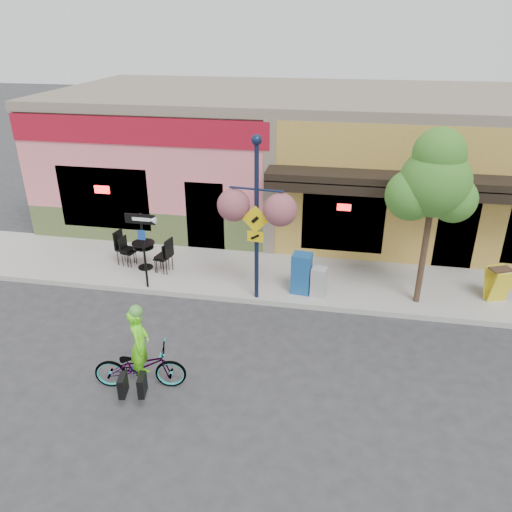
{
  "coord_description": "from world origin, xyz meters",
  "views": [
    {
      "loc": [
        1.16,
        -10.5,
        6.7
      ],
      "look_at": [
        -0.86,
        0.5,
        1.4
      ],
      "focal_mm": 35.0,
      "sensor_mm": 36.0,
      "label": 1
    }
  ],
  "objects_px": {
    "lamp_post": "(257,221)",
    "newspaper_box_blue": "(302,273)",
    "one_way_sign": "(144,251)",
    "newspaper_box_grey": "(319,282)",
    "cyclist_rider": "(141,355)",
    "street_tree": "(429,220)",
    "bicycle": "(140,366)",
    "building": "(314,156)"
  },
  "relations": [
    {
      "from": "building",
      "to": "bicycle",
      "type": "relative_size",
      "value": 9.98
    },
    {
      "from": "cyclist_rider",
      "to": "lamp_post",
      "type": "height_order",
      "value": "lamp_post"
    },
    {
      "from": "one_way_sign",
      "to": "newspaper_box_grey",
      "type": "height_order",
      "value": "one_way_sign"
    },
    {
      "from": "cyclist_rider",
      "to": "one_way_sign",
      "type": "relative_size",
      "value": 0.72
    },
    {
      "from": "cyclist_rider",
      "to": "street_tree",
      "type": "bearing_deg",
      "value": -64.3
    },
    {
      "from": "bicycle",
      "to": "cyclist_rider",
      "type": "relative_size",
      "value": 1.19
    },
    {
      "from": "newspaper_box_grey",
      "to": "street_tree",
      "type": "relative_size",
      "value": 0.18
    },
    {
      "from": "cyclist_rider",
      "to": "street_tree",
      "type": "distance_m",
      "value": 7.29
    },
    {
      "from": "newspaper_box_blue",
      "to": "building",
      "type": "bearing_deg",
      "value": 98.28
    },
    {
      "from": "cyclist_rider",
      "to": "newspaper_box_grey",
      "type": "xyz_separation_m",
      "value": [
        3.21,
        4.05,
        -0.22
      ]
    },
    {
      "from": "bicycle",
      "to": "lamp_post",
      "type": "xyz_separation_m",
      "value": [
        1.68,
        3.69,
        1.79
      ]
    },
    {
      "from": "one_way_sign",
      "to": "newspaper_box_grey",
      "type": "xyz_separation_m",
      "value": [
        4.58,
        0.35,
        -0.66
      ]
    },
    {
      "from": "bicycle",
      "to": "one_way_sign",
      "type": "relative_size",
      "value": 0.86
    },
    {
      "from": "building",
      "to": "bicycle",
      "type": "xyz_separation_m",
      "value": [
        -2.56,
        -10.54,
        -1.77
      ]
    },
    {
      "from": "lamp_post",
      "to": "newspaper_box_blue",
      "type": "height_order",
      "value": "lamp_post"
    },
    {
      "from": "lamp_post",
      "to": "street_tree",
      "type": "xyz_separation_m",
      "value": [
        4.09,
        0.53,
        0.13
      ]
    },
    {
      "from": "street_tree",
      "to": "newspaper_box_blue",
      "type": "bearing_deg",
      "value": -179.24
    },
    {
      "from": "cyclist_rider",
      "to": "street_tree",
      "type": "height_order",
      "value": "street_tree"
    },
    {
      "from": "cyclist_rider",
      "to": "one_way_sign",
      "type": "distance_m",
      "value": 3.97
    },
    {
      "from": "cyclist_rider",
      "to": "one_way_sign",
      "type": "height_order",
      "value": "one_way_sign"
    },
    {
      "from": "lamp_post",
      "to": "newspaper_box_grey",
      "type": "relative_size",
      "value": 5.3
    },
    {
      "from": "newspaper_box_grey",
      "to": "newspaper_box_blue",
      "type": "bearing_deg",
      "value": 175.02
    },
    {
      "from": "lamp_post",
      "to": "newspaper_box_blue",
      "type": "distance_m",
      "value": 1.98
    },
    {
      "from": "cyclist_rider",
      "to": "newspaper_box_grey",
      "type": "distance_m",
      "value": 5.17
    },
    {
      "from": "newspaper_box_grey",
      "to": "bicycle",
      "type": "bearing_deg",
      "value": -117.71
    },
    {
      "from": "cyclist_rider",
      "to": "one_way_sign",
      "type": "xyz_separation_m",
      "value": [
        -1.37,
        3.69,
        0.45
      ]
    },
    {
      "from": "one_way_sign",
      "to": "cyclist_rider",
      "type": "bearing_deg",
      "value": -68.59
    },
    {
      "from": "bicycle",
      "to": "street_tree",
      "type": "bearing_deg",
      "value": -64.53
    },
    {
      "from": "building",
      "to": "bicycle",
      "type": "bearing_deg",
      "value": -103.63
    },
    {
      "from": "lamp_post",
      "to": "one_way_sign",
      "type": "relative_size",
      "value": 2.0
    },
    {
      "from": "newspaper_box_blue",
      "to": "newspaper_box_grey",
      "type": "xyz_separation_m",
      "value": [
        0.47,
        -0.14,
        -0.15
      ]
    },
    {
      "from": "newspaper_box_blue",
      "to": "street_tree",
      "type": "bearing_deg",
      "value": 6.94
    },
    {
      "from": "lamp_post",
      "to": "street_tree",
      "type": "distance_m",
      "value": 4.13
    },
    {
      "from": "building",
      "to": "newspaper_box_blue",
      "type": "distance_m",
      "value": 6.55
    },
    {
      "from": "bicycle",
      "to": "one_way_sign",
      "type": "distance_m",
      "value": 3.99
    },
    {
      "from": "building",
      "to": "one_way_sign",
      "type": "height_order",
      "value": "building"
    },
    {
      "from": "building",
      "to": "one_way_sign",
      "type": "relative_size",
      "value": 8.59
    },
    {
      "from": "one_way_sign",
      "to": "newspaper_box_grey",
      "type": "relative_size",
      "value": 2.66
    },
    {
      "from": "one_way_sign",
      "to": "newspaper_box_blue",
      "type": "relative_size",
      "value": 1.94
    },
    {
      "from": "building",
      "to": "street_tree",
      "type": "relative_size",
      "value": 4.06
    },
    {
      "from": "lamp_post",
      "to": "newspaper_box_grey",
      "type": "bearing_deg",
      "value": 18.69
    },
    {
      "from": "building",
      "to": "street_tree",
      "type": "height_order",
      "value": "street_tree"
    }
  ]
}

